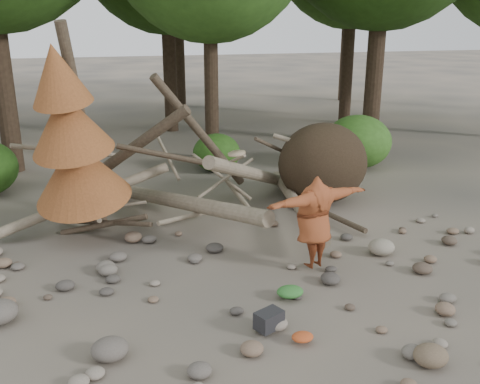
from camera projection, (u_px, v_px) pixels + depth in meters
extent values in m
plane|color=#514C44|center=(284.00, 300.00, 8.65)|extent=(120.00, 120.00, 0.00)
ellipsoid|color=#332619|center=(323.00, 163.00, 12.96)|extent=(2.20, 1.87, 1.98)
cylinder|color=gray|center=(181.00, 202.00, 11.59)|extent=(2.61, 5.11, 1.08)
cylinder|color=gray|center=(253.00, 174.00, 12.42)|extent=(3.18, 3.71, 1.90)
cylinder|color=brown|center=(119.00, 158.00, 11.83)|extent=(3.08, 1.91, 2.49)
cylinder|color=gray|center=(296.00, 202.00, 12.16)|extent=(1.13, 4.98, 0.43)
cylinder|color=brown|center=(201.00, 133.00, 12.40)|extent=(2.39, 1.03, 2.89)
cylinder|color=gray|center=(85.00, 199.00, 11.29)|extent=(3.71, 0.86, 1.20)
cylinder|color=#4C3F30|center=(112.00, 223.00, 11.09)|extent=(1.52, 1.70, 0.49)
cylinder|color=gray|center=(226.00, 178.00, 12.47)|extent=(1.57, 0.85, 0.69)
cylinder|color=#4C3F30|center=(283.00, 152.00, 13.23)|extent=(1.92, 1.25, 1.10)
cylinder|color=gray|center=(167.00, 155.00, 11.70)|extent=(0.37, 1.42, 0.85)
cylinder|color=#4C3F30|center=(325.00, 213.00, 12.11)|extent=(0.79, 2.54, 0.12)
cylinder|color=gray|center=(196.00, 215.00, 11.13)|extent=(1.78, 1.11, 0.29)
cylinder|color=#4C3F30|center=(84.00, 131.00, 10.67)|extent=(0.67, 1.13, 4.35)
cone|color=brown|center=(79.00, 169.00, 10.56)|extent=(2.06, 2.13, 1.86)
cone|color=brown|center=(68.00, 121.00, 10.03)|extent=(1.71, 1.78, 1.65)
cone|color=brown|center=(57.00, 74.00, 9.56)|extent=(1.23, 1.30, 1.41)
cylinder|color=#38281C|center=(211.00, 45.00, 16.21)|extent=(0.44, 0.44, 7.14)
cylinder|color=#38281C|center=(379.00, 6.00, 17.99)|extent=(0.60, 0.60, 9.45)
cylinder|color=#38281C|center=(168.00, 20.00, 20.43)|extent=(0.52, 0.52, 8.54)
cylinder|color=#38281C|center=(350.00, 26.00, 22.12)|extent=(0.50, 0.50, 8.12)
cylinder|color=#38281C|center=(178.00, 18.00, 26.55)|extent=(0.54, 0.54, 8.75)
cylinder|color=#38281C|center=(346.00, 27.00, 28.62)|extent=(0.46, 0.46, 7.84)
ellipsoid|color=#2F5E1B|center=(217.00, 153.00, 15.81)|extent=(1.40, 1.40, 1.12)
ellipsoid|color=#3A6F22|center=(358.00, 142.00, 16.12)|extent=(2.00, 2.00, 1.60)
imported|color=brown|center=(314.00, 222.00, 9.42)|extent=(2.15, 1.03, 1.69)
cylinder|color=#957E5E|center=(237.00, 153.00, 8.67)|extent=(0.32, 0.32, 0.08)
cube|color=black|center=(269.00, 323.00, 7.74)|extent=(0.47, 0.41, 0.26)
ellipsoid|color=#2E6D2B|center=(290.00, 294.00, 8.66)|extent=(0.44, 0.37, 0.17)
ellipsoid|color=#B3461E|center=(302.00, 340.00, 7.47)|extent=(0.31, 0.26, 0.11)
ellipsoid|color=#615951|center=(110.00, 349.00, 7.11)|extent=(0.50, 0.45, 0.30)
ellipsoid|color=brown|center=(431.00, 356.00, 6.99)|extent=(0.47, 0.42, 0.28)
ellipsoid|color=gray|center=(381.00, 247.00, 10.27)|extent=(0.51, 0.46, 0.31)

